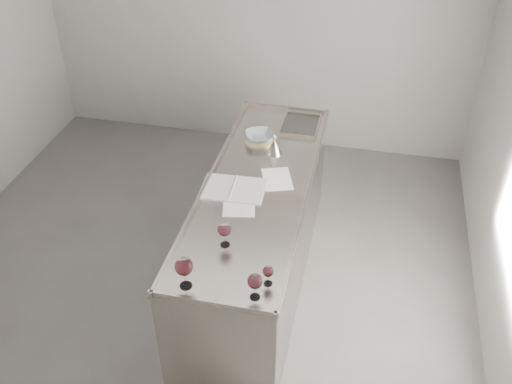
% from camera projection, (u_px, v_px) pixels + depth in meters
% --- Properties ---
extents(room_shell, '(4.54, 5.04, 2.84)m').
position_uv_depth(room_shell, '(173.00, 145.00, 3.74)').
color(room_shell, '#524F4C').
rests_on(room_shell, ground).
extents(counter, '(0.77, 2.42, 0.97)m').
position_uv_depth(counter, '(257.00, 234.00, 4.44)').
color(counter, '#9C938C').
rests_on(counter, ground).
extents(wine_glass_left, '(0.11, 0.11, 0.21)m').
position_uv_depth(wine_glass_left, '(184.00, 267.00, 3.26)').
color(wine_glass_left, white).
rests_on(wine_glass_left, counter).
extents(wine_glass_middle, '(0.09, 0.09, 0.17)m').
position_uv_depth(wine_glass_middle, '(224.00, 230.00, 3.57)').
color(wine_glass_middle, white).
rests_on(wine_glass_middle, counter).
extents(wine_glass_right, '(0.09, 0.09, 0.17)m').
position_uv_depth(wine_glass_right, '(255.00, 282.00, 3.20)').
color(wine_glass_right, white).
rests_on(wine_glass_right, counter).
extents(wine_glass_small, '(0.07, 0.07, 0.14)m').
position_uv_depth(wine_glass_small, '(268.00, 272.00, 3.31)').
color(wine_glass_small, white).
rests_on(wine_glass_small, counter).
extents(notebook, '(0.47, 0.34, 0.02)m').
position_uv_depth(notebook, '(233.00, 189.00, 4.12)').
color(notebook, silver).
rests_on(notebook, counter).
extents(loose_paper_top, '(0.29, 0.35, 0.00)m').
position_uv_depth(loose_paper_top, '(277.00, 179.00, 4.23)').
color(loose_paper_top, white).
rests_on(loose_paper_top, counter).
extents(loose_paper_under, '(0.28, 0.35, 0.00)m').
position_uv_depth(loose_paper_under, '(239.00, 203.00, 3.99)').
color(loose_paper_under, silver).
rests_on(loose_paper_under, counter).
extents(trivet, '(0.29, 0.29, 0.02)m').
position_uv_depth(trivet, '(260.00, 140.00, 4.66)').
color(trivet, beige).
rests_on(trivet, counter).
extents(ceramic_bowl, '(0.30, 0.30, 0.06)m').
position_uv_depth(ceramic_bowl, '(260.00, 136.00, 4.64)').
color(ceramic_bowl, gray).
rests_on(ceramic_bowl, trivet).
extents(wine_funnel, '(0.12, 0.12, 0.18)m').
position_uv_depth(wine_funnel, '(274.00, 147.00, 4.48)').
color(wine_funnel, '#A8A196').
rests_on(wine_funnel, counter).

